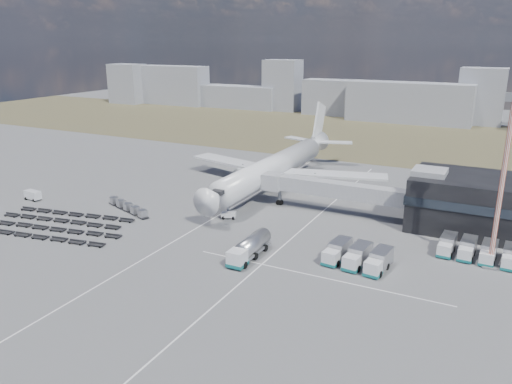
% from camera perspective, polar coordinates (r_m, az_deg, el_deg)
% --- Properties ---
extents(ground, '(420.00, 420.00, 0.00)m').
position_cam_1_polar(ground, '(93.40, -5.99, -4.45)').
color(ground, '#565659').
rests_on(ground, ground).
extents(grass_strip, '(420.00, 90.00, 0.01)m').
position_cam_1_polar(grass_strip, '(191.85, 12.15, 6.44)').
color(grass_strip, '#49472C').
rests_on(grass_strip, ground).
extents(lane_markings, '(47.12, 110.00, 0.01)m').
position_cam_1_polar(lane_markings, '(91.27, 0.23, -4.87)').
color(lane_markings, silver).
rests_on(lane_markings, ground).
extents(terminal, '(30.40, 16.40, 11.00)m').
position_cam_1_polar(terminal, '(100.82, 25.72, -1.31)').
color(terminal, black).
rests_on(terminal, ground).
extents(jet_bridge, '(30.30, 3.80, 7.05)m').
position_cam_1_polar(jet_bridge, '(102.58, 7.68, 0.45)').
color(jet_bridge, '#939399').
rests_on(jet_bridge, ground).
extents(airliner, '(51.59, 64.53, 17.62)m').
position_cam_1_polar(airliner, '(118.93, 2.39, 3.02)').
color(airliner, silver).
rests_on(airliner, ground).
extents(skyline, '(293.16, 27.51, 24.59)m').
position_cam_1_polar(skyline, '(233.37, 11.50, 10.55)').
color(skyline, gray).
rests_on(skyline, ground).
extents(fuel_tanker, '(2.83, 10.78, 3.48)m').
position_cam_1_polar(fuel_tanker, '(81.27, -0.77, -6.40)').
color(fuel_tanker, silver).
rests_on(fuel_tanker, ground).
extents(pushback_tug, '(3.24, 2.55, 1.33)m').
position_cam_1_polar(pushback_tug, '(99.15, -3.12, -2.67)').
color(pushback_tug, silver).
rests_on(pushback_tug, ground).
extents(utility_van, '(4.03, 2.06, 2.12)m').
position_cam_1_polar(utility_van, '(120.78, -24.16, -0.35)').
color(utility_van, silver).
rests_on(utility_van, ground).
extents(catering_truck, '(4.13, 5.98, 2.54)m').
position_cam_1_polar(catering_truck, '(121.87, 3.35, 1.41)').
color(catering_truck, silver).
rests_on(catering_truck, ground).
extents(service_trucks_near, '(10.03, 8.01, 2.84)m').
position_cam_1_polar(service_trucks_near, '(80.39, 11.52, -7.19)').
color(service_trucks_near, silver).
rests_on(service_trucks_near, ground).
extents(service_trucks_far, '(12.07, 7.10, 2.61)m').
position_cam_1_polar(service_trucks_far, '(88.72, 24.02, -6.12)').
color(service_trucks_far, silver).
rests_on(service_trucks_far, ground).
extents(uld_row, '(13.71, 6.19, 1.54)m').
position_cam_1_polar(uld_row, '(106.43, -14.44, -1.66)').
color(uld_row, black).
rests_on(uld_row, ground).
extents(baggage_dollies, '(31.40, 18.47, 0.70)m').
position_cam_1_polar(baggage_dollies, '(102.81, -22.17, -3.42)').
color(baggage_dollies, black).
rests_on(baggage_dollies, ground).
extents(floodlight_mast, '(2.52, 2.08, 26.89)m').
position_cam_1_polar(floodlight_mast, '(82.50, 26.29, 0.78)').
color(floodlight_mast, '#AF371C').
rests_on(floodlight_mast, ground).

